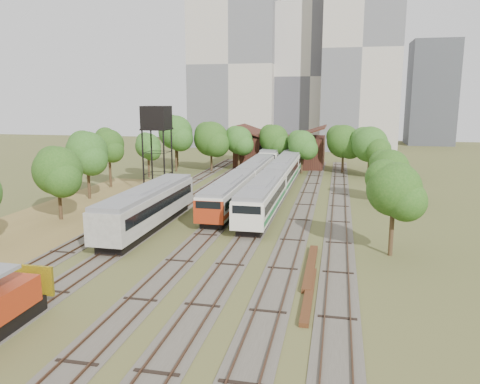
# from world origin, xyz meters

# --- Properties ---
(ground) EXTENTS (240.00, 240.00, 0.00)m
(ground) POSITION_xyz_m (0.00, 0.00, 0.00)
(ground) COLOR #475123
(ground) RESTS_ON ground
(dry_grass_patch) EXTENTS (14.00, 60.00, 0.04)m
(dry_grass_patch) POSITION_xyz_m (-18.00, 8.00, 0.02)
(dry_grass_patch) COLOR brown
(dry_grass_patch) RESTS_ON ground
(tracks) EXTENTS (24.60, 80.00, 0.19)m
(tracks) POSITION_xyz_m (-0.67, 25.00, 0.04)
(tracks) COLOR #4C473D
(tracks) RESTS_ON ground
(railcar_red_set) EXTENTS (2.92, 34.58, 3.61)m
(railcar_red_set) POSITION_xyz_m (-2.00, 28.68, 1.91)
(railcar_red_set) COLOR black
(railcar_red_set) RESTS_ON ground
(railcar_green_set) EXTENTS (3.08, 52.07, 3.82)m
(railcar_green_set) POSITION_xyz_m (2.00, 35.62, 2.02)
(railcar_green_set) COLOR black
(railcar_green_set) RESTS_ON ground
(railcar_rear) EXTENTS (3.13, 16.08, 3.88)m
(railcar_rear) POSITION_xyz_m (-2.00, 55.93, 2.05)
(railcar_rear) COLOR black
(railcar_rear) RESTS_ON ground
(old_grey_coach) EXTENTS (3.23, 18.00, 4.00)m
(old_grey_coach) POSITION_xyz_m (-8.00, 11.56, 2.18)
(old_grey_coach) COLOR black
(old_grey_coach) RESTS_ON ground
(water_tower) EXTENTS (3.32, 3.32, 11.49)m
(water_tower) POSITION_xyz_m (-13.37, 27.64, 9.69)
(water_tower) COLOR black
(water_tower) RESTS_ON ground
(rail_pile_near) EXTENTS (0.63, 9.40, 0.31)m
(rail_pile_near) POSITION_xyz_m (8.00, 3.75, 0.16)
(rail_pile_near) COLOR #542E18
(rail_pile_near) RESTS_ON ground
(rail_pile_far) EXTENTS (0.54, 8.70, 0.28)m
(rail_pile_far) POSITION_xyz_m (8.20, -1.24, 0.14)
(rail_pile_far) COLOR #542E18
(rail_pile_far) RESTS_ON ground
(maintenance_shed) EXTENTS (16.45, 11.55, 7.58)m
(maintenance_shed) POSITION_xyz_m (-1.00, 57.98, 2.91)
(maintenance_shed) COLOR #351813
(maintenance_shed) RESTS_ON ground
(tree_band_left) EXTENTS (8.20, 67.19, 8.46)m
(tree_band_left) POSITION_xyz_m (-20.16, 21.32, 5.52)
(tree_band_left) COLOR #382616
(tree_band_left) RESTS_ON ground
(tree_band_far) EXTENTS (38.22, 10.46, 9.66)m
(tree_band_far) POSITION_xyz_m (-1.93, 49.39, 5.59)
(tree_band_far) COLOR #382616
(tree_band_far) RESTS_ON ground
(tree_band_right) EXTENTS (6.15, 42.33, 7.53)m
(tree_band_right) POSITION_xyz_m (15.19, 26.50, 4.58)
(tree_band_right) COLOR #382616
(tree_band_right) RESTS_ON ground
(tower_left) EXTENTS (22.00, 16.00, 42.00)m
(tower_left) POSITION_xyz_m (-18.00, 95.00, 21.00)
(tower_left) COLOR #BAB0A3
(tower_left) RESTS_ON ground
(tower_centre) EXTENTS (20.00, 18.00, 36.00)m
(tower_centre) POSITION_xyz_m (2.00, 100.00, 18.00)
(tower_centre) COLOR #B9B1A7
(tower_centre) RESTS_ON ground
(tower_right) EXTENTS (18.00, 16.00, 48.00)m
(tower_right) POSITION_xyz_m (14.00, 92.00, 24.00)
(tower_right) COLOR #BAB0A3
(tower_right) RESTS_ON ground
(tower_far_right) EXTENTS (12.00, 12.00, 28.00)m
(tower_far_right) POSITION_xyz_m (34.00, 110.00, 14.00)
(tower_far_right) COLOR #414449
(tower_far_right) RESTS_ON ground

